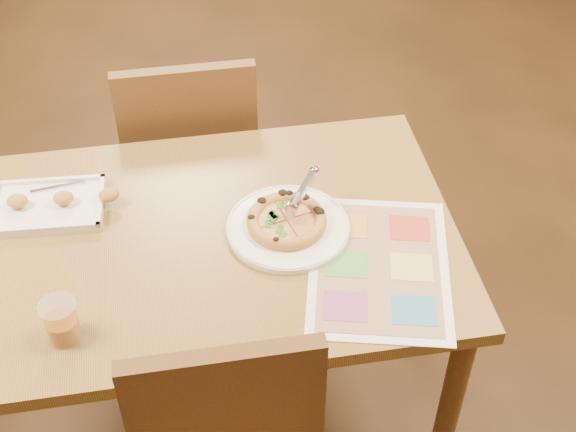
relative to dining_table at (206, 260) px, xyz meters
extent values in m
plane|color=#341F0E|center=(0.00, 0.00, -0.63)|extent=(7.00, 7.00, 0.00)
cube|color=olive|center=(0.00, 0.00, 0.07)|extent=(1.30, 0.85, 0.04)
cylinder|color=brown|center=(-0.59, 0.36, -0.29)|extent=(0.06, 0.06, 0.68)
cylinder|color=brown|center=(0.59, -0.36, -0.29)|extent=(0.06, 0.06, 0.68)
cylinder|color=brown|center=(0.59, 0.36, -0.29)|extent=(0.06, 0.06, 0.68)
cube|color=brown|center=(0.00, -0.51, 0.04)|extent=(0.42, 0.04, 0.45)
cube|color=brown|center=(0.00, 0.70, -0.18)|extent=(0.42, 0.42, 0.04)
cube|color=brown|center=(0.00, 0.51, 0.04)|extent=(0.42, 0.04, 0.45)
cylinder|color=white|center=(0.22, -0.01, 0.09)|extent=(0.41, 0.41, 0.02)
cylinder|color=#D49448|center=(0.22, 0.00, 0.11)|extent=(0.20, 0.20, 0.01)
cylinder|color=#D5B874|center=(0.22, 0.00, 0.11)|extent=(0.17, 0.17, 0.01)
torus|color=#D49448|center=(0.22, 0.00, 0.12)|extent=(0.21, 0.21, 0.03)
cylinder|color=silver|center=(0.23, 0.00, 0.16)|extent=(0.05, 0.06, 0.08)
cube|color=silver|center=(0.27, 0.04, 0.18)|extent=(0.09, 0.10, 0.06)
cube|color=white|center=(-0.39, 0.17, 0.09)|extent=(0.30, 0.22, 0.02)
cube|color=silver|center=(-0.39, 0.17, 0.10)|extent=(0.15, 0.03, 0.00)
ellipsoid|color=#BD8A44|center=(-0.47, 0.18, 0.12)|extent=(0.05, 0.04, 0.03)
ellipsoid|color=#BD8A44|center=(-0.35, 0.17, 0.12)|extent=(0.05, 0.04, 0.03)
ellipsoid|color=#BD8A44|center=(-0.23, 0.16, 0.12)|extent=(0.05, 0.04, 0.03)
cylinder|color=#8A430A|center=(-0.34, -0.26, 0.11)|extent=(0.07, 0.07, 0.05)
cylinder|color=white|center=(-0.34, -0.26, 0.14)|extent=(0.08, 0.08, 0.11)
cube|color=white|center=(0.42, -0.17, 0.09)|extent=(0.45, 0.55, 0.00)
camera|label=1|loc=(-0.03, -1.47, 1.53)|focal=50.00mm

